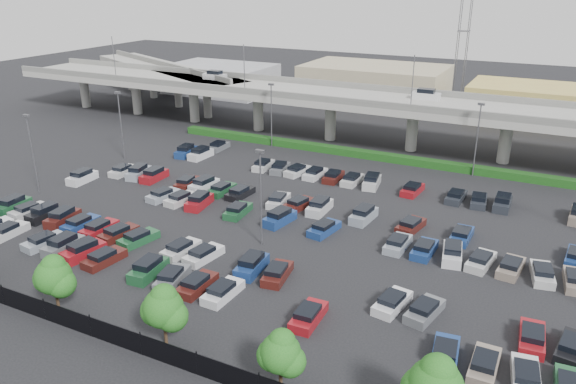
{
  "coord_description": "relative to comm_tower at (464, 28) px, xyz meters",
  "views": [
    {
      "loc": [
        26.19,
        -53.93,
        26.45
      ],
      "look_at": [
        -1.98,
        2.07,
        2.0
      ],
      "focal_mm": 35.0,
      "sensor_mm": 36.0,
      "label": 1
    }
  ],
  "objects": [
    {
      "name": "on_ramp",
      "position": [
        -56.1,
        -30.95,
        -8.76
      ],
      "size": [
        50.93,
        30.13,
        8.8
      ],
      "color": "gray",
      "rests_on": "ground"
    },
    {
      "name": "overpass",
      "position": [
        -4.21,
        -41.96,
        -8.64
      ],
      "size": [
        150.0,
        13.0,
        15.8
      ],
      "color": "gray",
      "rests_on": "ground"
    },
    {
      "name": "hedge",
      "position": [
        -4.0,
        -49.0,
        -15.06
      ],
      "size": [
        66.0,
        1.6,
        1.1
      ],
      "primitive_type": "cube",
      "color": "#153A11",
      "rests_on": "ground"
    },
    {
      "name": "ground",
      "position": [
        -4.0,
        -74.0,
        -15.61
      ],
      "size": [
        280.0,
        280.0,
        0.0
      ],
      "primitive_type": "plane",
      "color": "black"
    },
    {
      "name": "parked_cars",
      "position": [
        -6.19,
        -77.91,
        -15.0
      ],
      "size": [
        62.81,
        41.57,
        1.67
      ],
      "color": "navy",
      "rests_on": "ground"
    },
    {
      "name": "light_poles",
      "position": [
        -8.12,
        -72.0,
        -9.37
      ],
      "size": [
        66.9,
        48.38,
        10.3
      ],
      "color": "#545459",
      "rests_on": "ground"
    },
    {
      "name": "comm_tower",
      "position": [
        0.0,
        0.0,
        0.0
      ],
      "size": [
        2.4,
        2.4,
        30.0
      ],
      "color": "#545459",
      "rests_on": "ground"
    },
    {
      "name": "fence",
      "position": [
        -4.05,
        -102.0,
        -14.71
      ],
      "size": [
        70.0,
        0.1,
        2.0
      ],
      "color": "black",
      "rests_on": "ground"
    },
    {
      "name": "distant_buildings",
      "position": [
        8.38,
        -12.19,
        -11.87
      ],
      "size": [
        138.0,
        24.0,
        9.0
      ],
      "color": "gray",
      "rests_on": "ground"
    },
    {
      "name": "tree_row",
      "position": [
        -3.3,
        -100.53,
        -12.09
      ],
      "size": [
        65.07,
        3.66,
        5.94
      ],
      "color": "#332316",
      "rests_on": "ground"
    }
  ]
}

